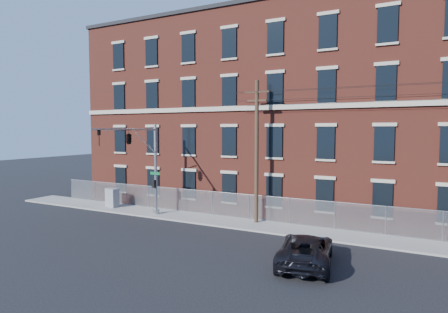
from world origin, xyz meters
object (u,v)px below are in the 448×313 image
object	(u,v)px
traffic_signal_mast	(135,148)
utility_cabinet	(112,198)
pickup_truck	(306,249)
utility_pole_near	(257,149)

from	to	relation	value
traffic_signal_mast	utility_cabinet	bearing A→B (deg)	150.96
traffic_signal_mast	utility_cabinet	distance (m)	7.29
traffic_signal_mast	pickup_truck	world-z (taller)	traffic_signal_mast
utility_cabinet	traffic_signal_mast	bearing A→B (deg)	-15.14
pickup_truck	traffic_signal_mast	bearing A→B (deg)	-22.81
traffic_signal_mast	utility_pole_near	size ratio (longest dim) A/B	0.70
utility_pole_near	utility_cabinet	distance (m)	13.77
utility_pole_near	utility_cabinet	xyz separation A→B (m)	(-13.02, -0.63, -4.43)
utility_pole_near	traffic_signal_mast	bearing A→B (deg)	-156.86
traffic_signal_mast	utility_pole_near	xyz separation A→B (m)	(8.00, 3.42, -0.05)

